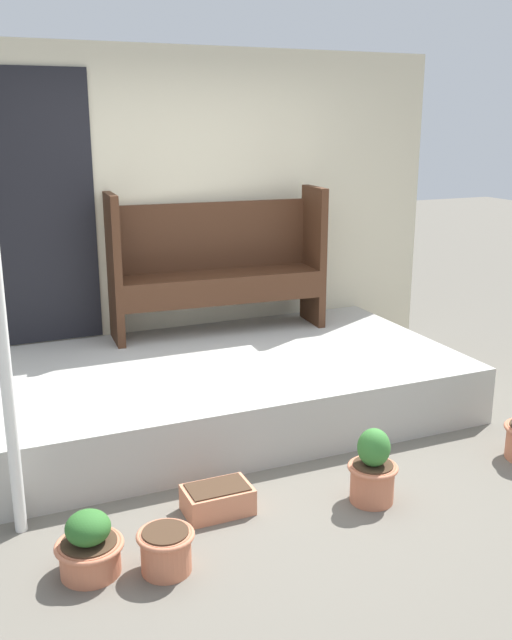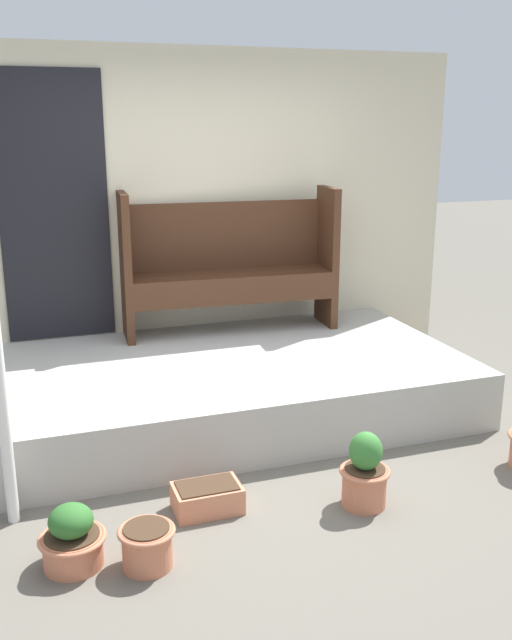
# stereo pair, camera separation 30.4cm
# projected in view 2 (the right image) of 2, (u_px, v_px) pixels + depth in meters

# --- Properties ---
(ground_plane) EXTENTS (24.00, 24.00, 0.00)m
(ground_plane) POSITION_uv_depth(u_px,v_px,m) (262.00, 470.00, 4.34)
(ground_plane) COLOR #666056
(porch_slab) EXTENTS (3.52, 1.86, 0.41)m
(porch_slab) POSITION_uv_depth(u_px,v_px,m) (215.00, 387.00, 5.12)
(porch_slab) COLOR #B2AFA8
(porch_slab) RESTS_ON ground_plane
(house_wall) EXTENTS (4.72, 0.08, 2.60)m
(house_wall) POSITION_uv_depth(u_px,v_px,m) (175.00, 217.00, 5.67)
(house_wall) COLOR beige
(house_wall) RESTS_ON ground_plane
(bench) EXTENTS (1.72, 0.51, 1.13)m
(bench) POSITION_uv_depth(u_px,v_px,m) (229.00, 259.00, 5.66)
(bench) COLOR #422616
(bench) RESTS_ON porch_slab
(flower_pot_left) EXTENTS (0.32, 0.32, 0.32)m
(flower_pot_left) POSITION_uv_depth(u_px,v_px,m) (72.00, 540.00, 3.38)
(flower_pot_left) COLOR #C67251
(flower_pot_left) RESTS_ON ground_plane
(flower_pot_middle) EXTENTS (0.28, 0.28, 0.21)m
(flower_pot_middle) POSITION_uv_depth(u_px,v_px,m) (147.00, 545.00, 3.38)
(flower_pot_middle) COLOR #C67251
(flower_pot_middle) RESTS_ON ground_plane
(flower_pot_right) EXTENTS (0.28, 0.28, 0.43)m
(flower_pot_right) POSITION_uv_depth(u_px,v_px,m) (365.00, 474.00, 3.90)
(flower_pot_right) COLOR #C67251
(flower_pot_right) RESTS_ON ground_plane
(planter_box_rect) EXTENTS (0.36, 0.24, 0.15)m
(planter_box_rect) POSITION_uv_depth(u_px,v_px,m) (207.00, 498.00, 3.87)
(planter_box_rect) COLOR tan
(planter_box_rect) RESTS_ON ground_plane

